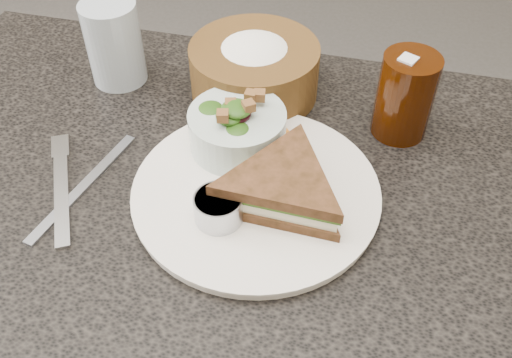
{
  "coord_description": "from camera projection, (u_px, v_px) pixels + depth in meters",
  "views": [
    {
      "loc": [
        0.15,
        -0.44,
        1.27
      ],
      "look_at": [
        0.04,
        0.02,
        0.78
      ],
      "focal_mm": 40.0,
      "sensor_mm": 36.0,
      "label": 1
    }
  ],
  "objects": [
    {
      "name": "fork",
      "position": [
        61.0,
        193.0,
        0.7
      ],
      "size": [
        0.1,
        0.16,
        0.0
      ],
      "primitive_type": "cube",
      "rotation": [
        0.0,
        0.0,
        0.49
      ],
      "color": "#ABACAF",
      "rests_on": "dining_table"
    },
    {
      "name": "knife",
      "position": [
        84.0,
        186.0,
        0.71
      ],
      "size": [
        0.06,
        0.2,
        0.0
      ],
      "primitive_type": "cube",
      "rotation": [
        0.0,
        0.0,
        -0.21
      ],
      "color": "#A8ADB8",
      "rests_on": "dining_table"
    },
    {
      "name": "salad_bowl",
      "position": [
        237.0,
        124.0,
        0.72
      ],
      "size": [
        0.17,
        0.17,
        0.07
      ],
      "primitive_type": null,
      "rotation": [
        0.0,
        0.0,
        0.43
      ],
      "color": "#B1C5BD",
      "rests_on": "dinner_plate"
    },
    {
      "name": "dressing_ramekin",
      "position": [
        219.0,
        208.0,
        0.65
      ],
      "size": [
        0.07,
        0.07,
        0.03
      ],
      "primitive_type": "cylinder",
      "rotation": [
        0.0,
        0.0,
        0.23
      ],
      "color": "#ACB0B7",
      "rests_on": "dinner_plate"
    },
    {
      "name": "dinner_plate",
      "position": [
        256.0,
        192.0,
        0.7
      ],
      "size": [
        0.3,
        0.3,
        0.01
      ],
      "primitive_type": "cylinder",
      "color": "silver",
      "rests_on": "dining_table"
    },
    {
      "name": "dining_table",
      "position": [
        229.0,
        352.0,
        0.96
      ],
      "size": [
        1.0,
        0.7,
        0.75
      ],
      "primitive_type": "cube",
      "color": "black",
      "rests_on": "floor"
    },
    {
      "name": "water_glass",
      "position": [
        114.0,
        43.0,
        0.83
      ],
      "size": [
        0.11,
        0.11,
        0.12
      ],
      "primitive_type": "cylinder",
      "rotation": [
        0.0,
        0.0,
        0.4
      ],
      "color": "#A3B0BC",
      "rests_on": "dining_table"
    },
    {
      "name": "bread_basket",
      "position": [
        254.0,
        62.0,
        0.81
      ],
      "size": [
        0.2,
        0.2,
        0.1
      ],
      "primitive_type": null,
      "rotation": [
        0.0,
        0.0,
        0.07
      ],
      "color": "brown",
      "rests_on": "dining_table"
    },
    {
      "name": "sandwich",
      "position": [
        283.0,
        187.0,
        0.66
      ],
      "size": [
        0.18,
        0.18,
        0.05
      ],
      "primitive_type": null,
      "rotation": [
        0.0,
        0.0,
        -0.04
      ],
      "color": "brown",
      "rests_on": "dinner_plate"
    },
    {
      "name": "cola_glass",
      "position": [
        406.0,
        92.0,
        0.74
      ],
      "size": [
        0.09,
        0.09,
        0.13
      ],
      "primitive_type": null,
      "rotation": [
        0.0,
        0.0,
        -0.21
      ],
      "color": "black",
      "rests_on": "dining_table"
    },
    {
      "name": "orange_wedge",
      "position": [
        268.0,
        129.0,
        0.75
      ],
      "size": [
        0.08,
        0.08,
        0.03
      ],
      "primitive_type": "cone",
      "rotation": [
        0.0,
        0.0,
        0.21
      ],
      "color": "orange",
      "rests_on": "dinner_plate"
    }
  ]
}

